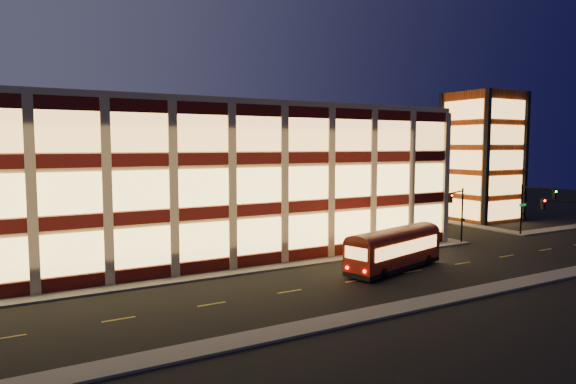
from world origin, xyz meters
TOP-DOWN VIEW (x-y plane):
  - ground at (0.00, 0.00)m, footprint 200.00×200.00m
  - sidewalk_office_south at (-3.00, 1.00)m, footprint 54.00×2.00m
  - sidewalk_office_east at (23.00, 17.00)m, footprint 2.00×30.00m
  - sidewalk_tower_south at (40.00, 1.00)m, footprint 14.00×2.00m
  - sidewalk_tower_west at (34.00, 17.00)m, footprint 2.00×30.00m
  - sidewalk_near at (0.00, -13.00)m, footprint 100.00×2.00m
  - office_building at (-2.91, 16.91)m, footprint 50.45×30.45m
  - stair_tower at (39.95, 11.95)m, footprint 8.60×8.60m
  - traffic_signal_far at (22.21, 0.24)m, footprint 3.79×1.87m
  - traffic_signal_right at (33.50, -0.62)m, footprint 1.20×4.37m
  - traffic_signal_near at (23.50, -11.03)m, footprint 0.32×4.45m
  - trolley_bus at (8.97, -4.79)m, footprint 10.88×5.31m

SIDE VIEW (x-z plane):
  - ground at x=0.00m, z-range 0.00..0.00m
  - sidewalk_office_south at x=-3.00m, z-range 0.00..0.15m
  - sidewalk_office_east at x=23.00m, z-range 0.00..0.15m
  - sidewalk_tower_south at x=40.00m, z-range 0.00..0.15m
  - sidewalk_tower_west at x=34.00m, z-range 0.00..0.15m
  - sidewalk_near at x=0.00m, z-range 0.00..0.15m
  - trolley_bus at x=8.97m, z-range 0.19..3.77m
  - traffic_signal_right at x=33.50m, z-range 1.10..7.10m
  - traffic_signal_far at x=22.21m, z-range 1.11..7.11m
  - traffic_signal_near at x=23.50m, z-range 1.13..7.13m
  - office_building at x=-2.91m, z-range 0.00..14.50m
  - stair_tower at x=39.95m, z-range -0.01..17.99m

